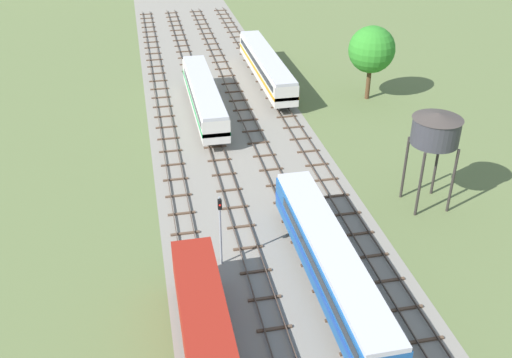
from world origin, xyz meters
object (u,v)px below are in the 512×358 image
diesel_railcar_left_midfar (204,95)px  diesel_railcar_centre_left_mid (330,260)px  freight_boxcar_far_left_near (205,325)px  signal_post_near (220,223)px  passenger_coach_centre_far (266,65)px  water_tower (436,130)px

diesel_railcar_left_midfar → diesel_railcar_centre_left_mid: bearing=-81.7°
freight_boxcar_far_left_near → signal_post_near: size_ratio=2.34×
diesel_railcar_centre_left_mid → passenger_coach_centre_far: bearing=83.5°
diesel_railcar_left_midfar → water_tower: water_tower is taller
water_tower → diesel_railcar_centre_left_mid: bearing=-142.6°
water_tower → diesel_railcar_left_midfar: bearing=125.6°
diesel_railcar_left_midfar → water_tower: 28.84m
diesel_railcar_left_midfar → signal_post_near: signal_post_near is taller
diesel_railcar_centre_left_mid → signal_post_near: size_ratio=3.43×
passenger_coach_centre_far → water_tower: size_ratio=2.50×
diesel_railcar_centre_left_mid → signal_post_near: (-7.03, 4.40, 1.16)m
diesel_railcar_centre_left_mid → diesel_railcar_left_midfar: 32.58m
diesel_railcar_left_midfar → freight_boxcar_far_left_near: bearing=-97.3°
passenger_coach_centre_far → signal_post_near: signal_post_near is taller
passenger_coach_centre_far → freight_boxcar_far_left_near: bearing=-107.2°
freight_boxcar_far_left_near → diesel_railcar_centre_left_mid: 10.30m
signal_post_near → diesel_railcar_left_midfar: bearing=85.2°
passenger_coach_centre_far → diesel_railcar_left_midfar: bearing=-137.0°
freight_boxcar_far_left_near → diesel_railcar_centre_left_mid: diesel_railcar_centre_left_mid is taller
passenger_coach_centre_far → signal_post_near: (-11.71, -36.59, 1.15)m
diesel_railcar_centre_left_mid → diesel_railcar_left_midfar: size_ratio=1.00×
diesel_railcar_centre_left_mid → freight_boxcar_far_left_near: bearing=-155.4°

